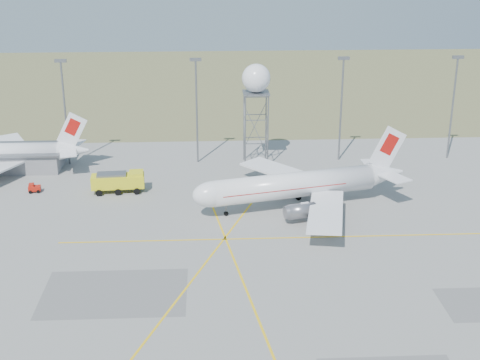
{
  "coord_description": "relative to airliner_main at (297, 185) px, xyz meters",
  "views": [
    {
      "loc": [
        -8.11,
        -59.19,
        42.04
      ],
      "look_at": [
        -3.01,
        40.0,
        5.58
      ],
      "focal_mm": 50.0,
      "sensor_mm": 36.0,
      "label": 1
    }
  ],
  "objects": [
    {
      "name": "mast_c",
      "position": [
        11.58,
        24.26,
        8.22
      ],
      "size": [
        2.2,
        0.5,
        20.5
      ],
      "color": "slate",
      "rests_on": "ground"
    },
    {
      "name": "airliner_main",
      "position": [
        0.0,
        0.0,
        0.0
      ],
      "size": [
        36.54,
        34.8,
        12.56
      ],
      "rotation": [
        0.0,
        0.0,
        3.39
      ],
      "color": "white",
      "rests_on": "ground"
    },
    {
      "name": "mast_d",
      "position": [
        33.58,
        24.26,
        8.22
      ],
      "size": [
        2.2,
        0.5,
        20.5
      ],
      "color": "slate",
      "rests_on": "ground"
    },
    {
      "name": "baggage_tug",
      "position": [
        -44.72,
        9.19,
        -3.25
      ],
      "size": [
        2.19,
        1.85,
        1.59
      ],
      "rotation": [
        0.0,
        0.0,
        0.12
      ],
      "color": "#B1180C",
      "rests_on": "ground"
    },
    {
      "name": "radar_tower",
      "position": [
        -5.11,
        22.94,
        7.11
      ],
      "size": [
        5.4,
        5.4,
        19.53
      ],
      "color": "slate",
      "rests_on": "ground"
    },
    {
      "name": "fire_truck",
      "position": [
        -29.85,
        8.53,
        -2.11
      ],
      "size": [
        9.24,
        4.16,
        3.62
      ],
      "rotation": [
        0.0,
        0.0,
        0.07
      ],
      "color": "yellow",
      "rests_on": "ground"
    },
    {
      "name": "building_grey",
      "position": [
        -51.42,
        22.26,
        -1.87
      ],
      "size": [
        19.0,
        10.0,
        3.9
      ],
      "color": "gray",
      "rests_on": "ground"
    },
    {
      "name": "mast_b",
      "position": [
        -16.42,
        24.26,
        8.22
      ],
      "size": [
        2.2,
        0.5,
        20.5
      ],
      "color": "slate",
      "rests_on": "ground"
    },
    {
      "name": "mast_a",
      "position": [
        -41.42,
        24.26,
        8.22
      ],
      "size": [
        2.2,
        0.5,
        20.5
      ],
      "color": "slate",
      "rests_on": "ground"
    },
    {
      "name": "grass_strip",
      "position": [
        -6.42,
        98.26,
        -3.83
      ],
      "size": [
        400.0,
        120.0,
        0.03
      ],
      "primitive_type": "cube",
      "color": "#5D6A3A",
      "rests_on": "ground"
    },
    {
      "name": "ground",
      "position": [
        -6.42,
        -41.74,
        -3.85
      ],
      "size": [
        400.0,
        400.0,
        0.0
      ],
      "primitive_type": "plane",
      "color": "#A0A09B",
      "rests_on": "ground"
    }
  ]
}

